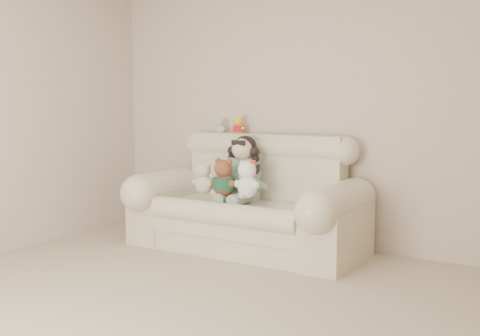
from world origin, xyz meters
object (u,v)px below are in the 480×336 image
Objects in this scene: sofa at (246,193)px; white_cat at (248,175)px; seated_child at (243,168)px; cream_teddy at (204,175)px; brown_teddy at (224,174)px.

sofa is 0.24m from white_cat.
seated_child reaches higher than sofa.
cream_teddy is (-0.45, -0.02, -0.02)m from white_cat.
seated_child is at bearing 135.46° from sofa.
seated_child is at bearing 43.78° from cream_teddy.
seated_child is at bearing 56.48° from brown_teddy.
white_cat is 1.13× the size of cream_teddy.
brown_teddy is at bearing -111.12° from seated_child.
white_cat is at bearing -12.77° from brown_teddy.
brown_teddy is 0.23m from white_cat.
brown_teddy is (-0.05, -0.23, -0.03)m from seated_child.
white_cat is (0.17, -0.20, -0.03)m from seated_child.
cream_teddy is (-0.36, -0.15, 0.16)m from sofa.
sofa reaches higher than brown_teddy.
white_cat reaches higher than cream_teddy.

